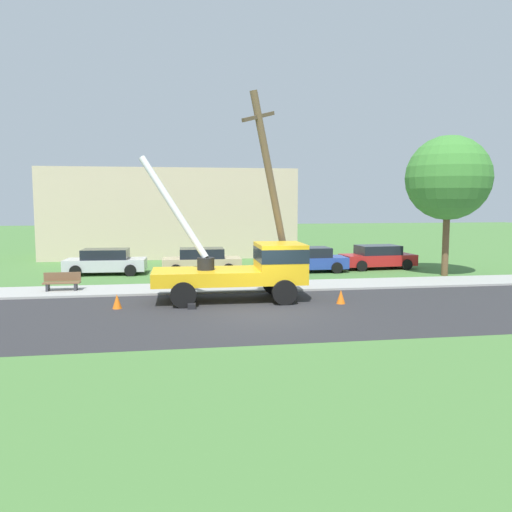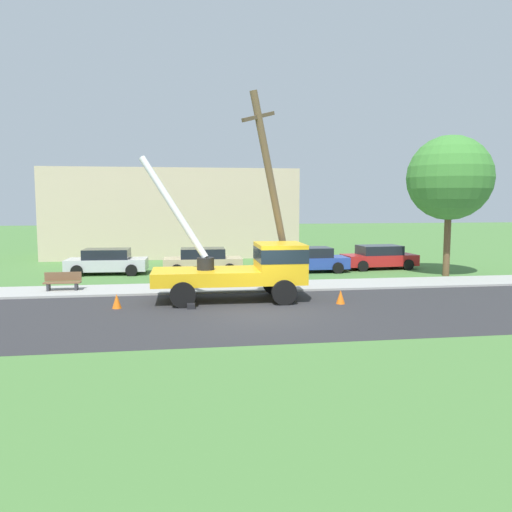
# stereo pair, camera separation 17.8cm
# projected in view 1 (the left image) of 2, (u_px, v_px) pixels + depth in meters

# --- Properties ---
(ground_plane) EXTENTS (120.00, 120.00, 0.00)m
(ground_plane) POSITION_uv_depth(u_px,v_px,m) (229.00, 270.00, 30.60)
(ground_plane) COLOR #477538
(road_asphalt) EXTENTS (80.00, 8.36, 0.01)m
(road_asphalt) POSITION_uv_depth(u_px,v_px,m) (263.00, 313.00, 18.82)
(road_asphalt) COLOR #2B2B2D
(road_asphalt) RESTS_ON ground
(sidewalk_strip) EXTENTS (80.00, 2.72, 0.10)m
(sidewalk_strip) POSITION_uv_depth(u_px,v_px,m) (243.00, 287.00, 24.26)
(sidewalk_strip) COLOR #9E9E99
(sidewalk_strip) RESTS_ON ground
(utility_truck) EXTENTS (6.76, 3.20, 5.98)m
(utility_truck) POSITION_uv_depth(u_px,v_px,m) (249.00, 266.00, 21.18)
(utility_truck) COLOR gold
(utility_truck) RESTS_ON ground
(leaning_utility_pole) EXTENTS (2.77, 1.96, 8.76)m
(leaning_utility_pole) POSITION_uv_depth(u_px,v_px,m) (273.00, 192.00, 22.50)
(leaning_utility_pole) COLOR brown
(leaning_utility_pole) RESTS_ON ground
(traffic_cone_ahead) EXTENTS (0.36, 0.36, 0.56)m
(traffic_cone_ahead) POSITION_uv_depth(u_px,v_px,m) (341.00, 297.00, 20.50)
(traffic_cone_ahead) COLOR orange
(traffic_cone_ahead) RESTS_ON ground
(traffic_cone_behind) EXTENTS (0.36, 0.36, 0.56)m
(traffic_cone_behind) POSITION_uv_depth(u_px,v_px,m) (117.00, 301.00, 19.56)
(traffic_cone_behind) COLOR orange
(traffic_cone_behind) RESTS_ON ground
(traffic_cone_curbside) EXTENTS (0.36, 0.36, 0.56)m
(traffic_cone_curbside) POSITION_uv_depth(u_px,v_px,m) (279.00, 288.00, 22.46)
(traffic_cone_curbside) COLOR orange
(traffic_cone_curbside) RESTS_ON ground
(parked_sedan_silver) EXTENTS (4.48, 2.15, 1.42)m
(parked_sedan_silver) POSITION_uv_depth(u_px,v_px,m) (106.00, 262.00, 28.69)
(parked_sedan_silver) COLOR #B7B7BF
(parked_sedan_silver) RESTS_ON ground
(parked_sedan_tan) EXTENTS (4.44, 2.08, 1.42)m
(parked_sedan_tan) POSITION_uv_depth(u_px,v_px,m) (202.00, 261.00, 29.15)
(parked_sedan_tan) COLOR tan
(parked_sedan_tan) RESTS_ON ground
(parked_sedan_blue) EXTENTS (4.40, 2.02, 1.42)m
(parked_sedan_blue) POSITION_uv_depth(u_px,v_px,m) (308.00, 260.00, 29.70)
(parked_sedan_blue) COLOR #263F99
(parked_sedan_blue) RESTS_ON ground
(parked_sedan_red) EXTENTS (4.50, 2.20, 1.42)m
(parked_sedan_red) POSITION_uv_depth(u_px,v_px,m) (378.00, 257.00, 31.08)
(parked_sedan_red) COLOR #B21E1E
(parked_sedan_red) RESTS_ON ground
(park_bench) EXTENTS (1.60, 0.45, 0.90)m
(park_bench) POSITION_uv_depth(u_px,v_px,m) (62.00, 282.00, 22.99)
(park_bench) COLOR brown
(park_bench) RESTS_ON ground
(roadside_tree_near) EXTENTS (4.55, 4.55, 7.62)m
(roadside_tree_near) POSITION_uv_depth(u_px,v_px,m) (448.00, 178.00, 27.69)
(roadside_tree_near) COLOR brown
(roadside_tree_near) RESTS_ON ground
(lowrise_building_backdrop) EXTENTS (18.00, 6.00, 6.40)m
(lowrise_building_backdrop) POSITION_uv_depth(u_px,v_px,m) (171.00, 213.00, 38.42)
(lowrise_building_backdrop) COLOR #C6B293
(lowrise_building_backdrop) RESTS_ON ground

